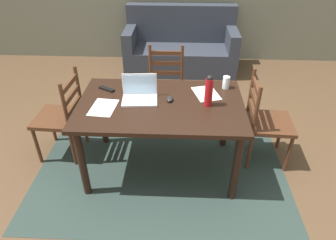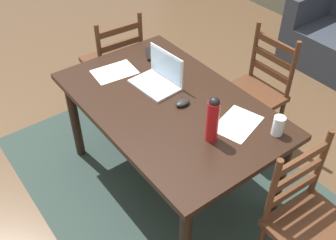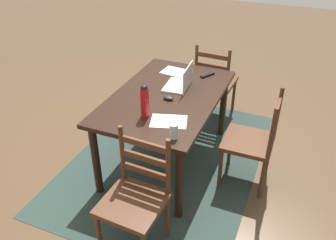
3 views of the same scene
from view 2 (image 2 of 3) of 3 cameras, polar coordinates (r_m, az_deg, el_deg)
ground_plane at (r=3.08m, az=0.09°, el=-8.74°), size 14.00×14.00×0.00m
area_rug at (r=3.08m, az=0.09°, el=-8.71°), size 2.51×1.82×0.01m
dining_table at (r=2.61m, az=0.10°, el=0.98°), size 1.51×0.95×0.77m
chair_left_far at (r=3.54m, az=-7.77°, el=8.11°), size 0.46×0.46×0.95m
chair_right_far at (r=2.40m, az=19.73°, el=-14.01°), size 0.46×0.46×0.95m
chair_far_head at (r=3.21m, az=12.27°, el=3.81°), size 0.44×0.44×0.95m
laptop at (r=2.68m, az=-1.19°, el=6.29°), size 0.34×0.24×0.23m
water_bottle at (r=2.19m, az=6.46°, el=0.23°), size 0.07×0.07×0.29m
drinking_glass at (r=2.36m, az=15.60°, el=-0.79°), size 0.07×0.07×0.12m
computer_mouse at (r=2.51m, az=2.13°, el=2.48°), size 0.06×0.10×0.03m
tv_remote at (r=3.02m, az=-2.68°, el=9.45°), size 0.17×0.12×0.02m
paper_stack_left at (r=2.41m, az=9.96°, el=-0.54°), size 0.29×0.34×0.00m
paper_stack_right at (r=2.85m, az=-7.71°, el=6.86°), size 0.24×0.31×0.00m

